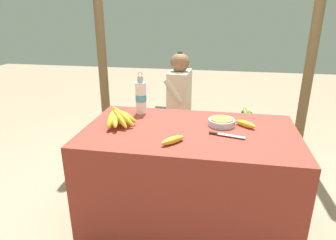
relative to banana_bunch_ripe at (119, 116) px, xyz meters
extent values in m
plane|color=gray|center=(0.48, 0.02, -0.82)|extent=(12.00, 12.00, 0.00)
cube|color=maroon|center=(0.48, 0.02, -0.44)|extent=(1.41, 0.81, 0.75)
sphere|color=#4C381E|center=(-0.04, 0.00, 0.00)|extent=(0.06, 0.06, 0.06)
ellipsoid|color=gold|center=(-0.03, -0.06, 0.00)|extent=(0.05, 0.15, 0.12)
ellipsoid|color=gold|center=(-0.01, -0.06, 0.00)|extent=(0.10, 0.17, 0.10)
ellipsoid|color=gold|center=(0.02, -0.04, 0.00)|extent=(0.15, 0.12, 0.14)
ellipsoid|color=gold|center=(0.03, -0.02, 0.01)|extent=(0.18, 0.07, 0.15)
ellipsoid|color=gold|center=(0.03, 0.01, 0.00)|extent=(0.19, 0.08, 0.13)
ellipsoid|color=gold|center=(0.01, 0.04, 0.00)|extent=(0.15, 0.13, 0.13)
ellipsoid|color=gold|center=(0.00, 0.06, 0.00)|extent=(0.13, 0.18, 0.12)
ellipsoid|color=gold|center=(-0.04, 0.07, -0.01)|extent=(0.04, 0.19, 0.10)
cylinder|color=silver|center=(0.69, 0.13, -0.05)|extent=(0.18, 0.18, 0.04)
torus|color=silver|center=(0.69, 0.13, -0.03)|extent=(0.18, 0.18, 0.01)
cylinder|color=olive|center=(0.69, 0.13, -0.03)|extent=(0.15, 0.15, 0.01)
cylinder|color=white|center=(0.08, 0.29, 0.05)|extent=(0.08, 0.08, 0.24)
cylinder|color=#47A8D1|center=(0.08, 0.29, 0.05)|extent=(0.08, 0.08, 0.05)
cylinder|color=#ADADB2|center=(0.08, 0.29, 0.20)|extent=(0.04, 0.04, 0.05)
torus|color=#ADADB2|center=(0.08, 0.29, 0.23)|extent=(0.03, 0.01, 0.03)
ellipsoid|color=gold|center=(0.40, -0.22, -0.05)|extent=(0.14, 0.16, 0.04)
ellipsoid|color=gold|center=(0.85, 0.13, -0.05)|extent=(0.15, 0.13, 0.04)
cube|color=#BCBCC1|center=(0.75, -0.06, -0.06)|extent=(0.17, 0.07, 0.00)
cylinder|color=#472D19|center=(0.64, -0.04, -0.06)|extent=(0.06, 0.03, 0.02)
cube|color=brown|center=(0.43, 1.18, -0.40)|extent=(1.77, 0.32, 0.04)
cube|color=brown|center=(-0.36, 1.06, -0.62)|extent=(0.06, 0.06, 0.41)
cube|color=brown|center=(1.22, 1.06, -0.62)|extent=(0.06, 0.06, 0.41)
cube|color=brown|center=(-0.36, 1.30, -0.62)|extent=(0.06, 0.06, 0.41)
cube|color=brown|center=(1.22, 1.30, -0.62)|extent=(0.06, 0.06, 0.41)
cylinder|color=#232328|center=(-0.01, 1.07, -0.60)|extent=(0.09, 0.09, 0.44)
cylinder|color=#232328|center=(0.11, 1.06, -0.37)|extent=(0.30, 0.11, 0.09)
cylinder|color=#232328|center=(0.00, 1.26, -0.60)|extent=(0.09, 0.09, 0.44)
cylinder|color=#232328|center=(0.12, 1.25, -0.37)|extent=(0.30, 0.11, 0.09)
cube|color=beige|center=(0.25, 1.15, -0.14)|extent=(0.22, 0.35, 0.47)
cylinder|color=beige|center=(0.21, 0.99, -0.07)|extent=(0.21, 0.08, 0.25)
cylinder|color=beige|center=(0.23, 1.31, -0.07)|extent=(0.21, 0.08, 0.25)
sphere|color=brown|center=(0.25, 1.15, 0.18)|extent=(0.19, 0.19, 0.19)
sphere|color=black|center=(0.25, 1.15, 0.25)|extent=(0.07, 0.07, 0.07)
sphere|color=#4C381E|center=(0.92, 1.18, -0.32)|extent=(0.05, 0.05, 0.05)
ellipsoid|color=olive|center=(0.93, 1.13, -0.32)|extent=(0.08, 0.14, 0.12)
ellipsoid|color=olive|center=(0.96, 1.16, -0.32)|extent=(0.14, 0.09, 0.11)
ellipsoid|color=olive|center=(0.96, 1.20, -0.32)|extent=(0.14, 0.10, 0.10)
ellipsoid|color=olive|center=(0.94, 1.23, -0.32)|extent=(0.11, 0.15, 0.13)
cylinder|color=brown|center=(-0.70, 1.48, 0.55)|extent=(0.10, 0.10, 2.74)
cylinder|color=brown|center=(1.56, 1.48, 0.55)|extent=(0.10, 0.10, 2.74)
camera|label=1|loc=(0.66, -1.82, 0.68)|focal=32.00mm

